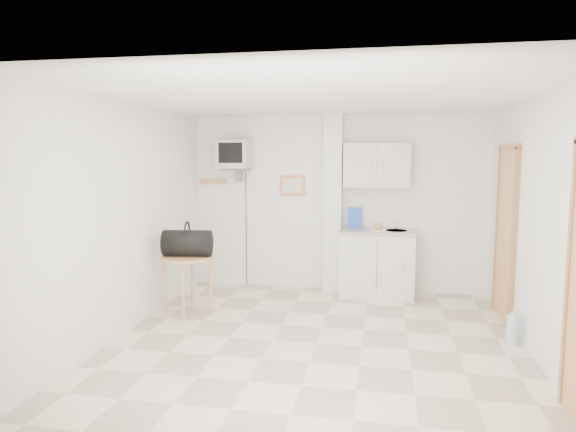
% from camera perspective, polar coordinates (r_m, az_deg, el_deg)
% --- Properties ---
extents(ground, '(4.50, 4.50, 0.00)m').
position_cam_1_polar(ground, '(5.47, 3.19, -13.95)').
color(ground, beige).
rests_on(ground, ground).
extents(room_envelope, '(4.24, 4.54, 2.55)m').
position_cam_1_polar(room_envelope, '(5.20, 6.05, 2.34)').
color(room_envelope, white).
rests_on(room_envelope, ground).
extents(kitchenette, '(1.03, 0.58, 2.10)m').
position_cam_1_polar(kitchenette, '(7.18, 9.84, -2.41)').
color(kitchenette, silver).
rests_on(kitchenette, ground).
extents(crt_television, '(0.44, 0.45, 2.15)m').
position_cam_1_polar(crt_television, '(7.41, -5.93, 6.72)').
color(crt_television, slate).
rests_on(crt_television, ground).
extents(round_table, '(0.63, 0.63, 0.73)m').
position_cam_1_polar(round_table, '(6.30, -11.11, -5.29)').
color(round_table, tan).
rests_on(round_table, ground).
extents(duffel_bag, '(0.60, 0.38, 0.42)m').
position_cam_1_polar(duffel_bag, '(6.26, -11.12, -2.94)').
color(duffel_bag, black).
rests_on(duffel_bag, round_table).
extents(water_bottle, '(0.12, 0.12, 0.35)m').
position_cam_1_polar(water_bottle, '(5.87, 23.64, -11.46)').
color(water_bottle, '#A2BBDD').
rests_on(water_bottle, ground).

